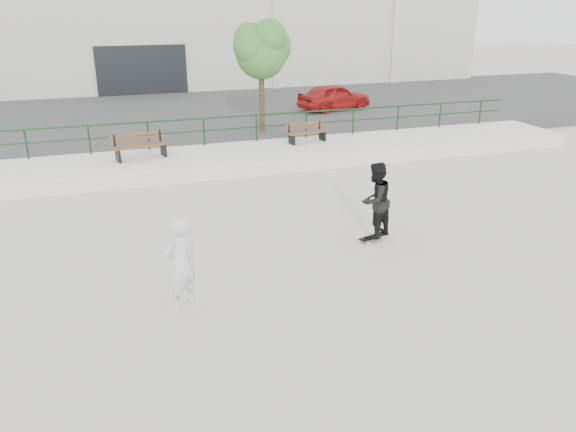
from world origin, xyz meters
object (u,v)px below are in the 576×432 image
object	(u,v)px
tree	(262,48)
seated_skater	(180,263)
bench_left	(140,146)
bench_right	(307,133)
red_car	(334,97)
standing_skater	(375,200)
skateboard	(373,237)

from	to	relation	value
tree	seated_skater	bearing A→B (deg)	-112.92
bench_left	bench_right	size ratio (longest dim) A/B	1.17
red_car	standing_skater	xyz separation A→B (m)	(-4.95, -14.14, -0.10)
skateboard	tree	bearing A→B (deg)	70.39
red_car	seated_skater	xyz separation A→B (m)	(-9.86, -15.86, -0.21)
bench_right	standing_skater	bearing A→B (deg)	-108.86
tree	bench_right	bearing A→B (deg)	-66.28
red_car	skateboard	distance (m)	15.02
tree	standing_skater	size ratio (longest dim) A/B	2.35
red_car	seated_skater	bearing A→B (deg)	134.92
red_car	standing_skater	bearing A→B (deg)	147.49
bench_right	red_car	distance (m)	6.99
skateboard	bench_left	bearing A→B (deg)	103.73
bench_right	tree	size ratio (longest dim) A/B	0.38
bench_right	seated_skater	bearing A→B (deg)	-131.93
red_car	bench_left	bearing A→B (deg)	109.74
bench_right	bench_left	bearing A→B (deg)	173.81
bench_right	red_car	xyz separation A→B (m)	(3.66, 5.96, 0.27)
bench_right	tree	world-z (taller)	tree
tree	skateboard	world-z (taller)	tree
bench_right	red_car	bearing A→B (deg)	48.62
tree	standing_skater	world-z (taller)	tree
bench_left	tree	bearing A→B (deg)	16.16
bench_right	red_car	size ratio (longest dim) A/B	0.45
tree	standing_skater	bearing A→B (deg)	-91.46
bench_left	red_car	bearing A→B (deg)	20.94
bench_left	skateboard	xyz separation A→B (m)	(4.85, -7.79, -0.85)
bench_left	bench_right	world-z (taller)	bench_left
tree	standing_skater	distance (m)	10.88
bench_right	standing_skater	xyz separation A→B (m)	(-1.30, -8.18, 0.17)
bench_left	tree	xyz separation A→B (m)	(5.11, 2.74, 2.87)
skateboard	standing_skater	distance (m)	0.96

